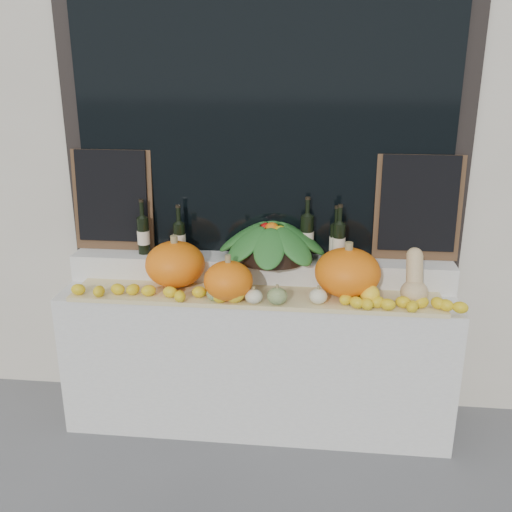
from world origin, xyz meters
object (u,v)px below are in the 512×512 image
produce_bowl (272,241)px  butternut_squash (414,281)px  pumpkin_left (175,264)px  pumpkin_right (348,272)px  wine_bottle_tall (307,236)px

produce_bowl → butternut_squash: bearing=-18.4°
produce_bowl → pumpkin_left: bearing=-163.1°
pumpkin_right → wine_bottle_tall: bearing=133.5°
wine_bottle_tall → pumpkin_left: bearing=-164.5°
pumpkin_left → pumpkin_right: (1.00, -0.04, 0.00)m
pumpkin_right → butternut_squash: bearing=-9.3°
pumpkin_right → produce_bowl: (-0.44, 0.21, 0.11)m
pumpkin_left → wine_bottle_tall: (0.76, 0.21, 0.13)m
pumpkin_right → butternut_squash: butternut_squash is taller
produce_bowl → wine_bottle_tall: bearing=11.7°
pumpkin_left → produce_bowl: produce_bowl is taller
produce_bowl → wine_bottle_tall: wine_bottle_tall is taller
butternut_squash → produce_bowl: produce_bowl is taller
pumpkin_right → wine_bottle_tall: wine_bottle_tall is taller
pumpkin_right → pumpkin_left: bearing=177.7°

